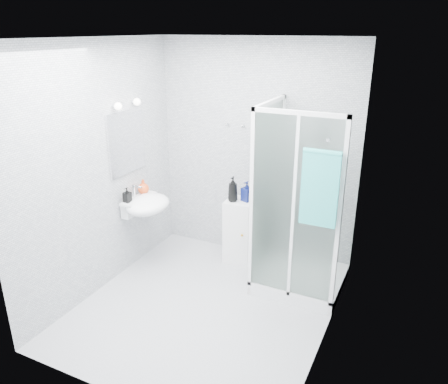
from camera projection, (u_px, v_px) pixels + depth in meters
The scene contains 12 objects.
room at pixel (203, 188), 4.00m from camera, with size 2.40×2.60×2.60m.
shower_enclosure at pixel (293, 250), 4.67m from camera, with size 0.90×0.95×2.00m.
wall_basin at pixel (146, 204), 4.96m from camera, with size 0.46×0.56×0.35m.
mirror at pixel (127, 142), 4.79m from camera, with size 0.02×0.60×0.70m, color white.
vanity_lights at pixel (127, 104), 4.62m from camera, with size 0.10×0.40×0.08m.
wall_hooks at pixel (235, 125), 5.05m from camera, with size 0.23×0.06×0.03m.
storage_cabinet at pixel (240, 231), 5.24m from camera, with size 0.34×0.36×0.78m.
hand_towel at pixel (320, 187), 3.89m from camera, with size 0.34×0.05×0.72m.
shampoo_bottle_a at pixel (233, 189), 5.03m from camera, with size 0.11×0.12×0.30m, color black.
shampoo_bottle_b at pixel (247, 191), 5.05m from camera, with size 0.11×0.11×0.24m, color #0D154E.
soap_dispenser_orange at pixel (143, 186), 5.07m from camera, with size 0.13×0.13×0.17m, color #DA4819.
soap_dispenser_black at pixel (127, 195), 4.82m from camera, with size 0.08×0.08×0.17m, color black.
Camera 1 is at (1.80, -3.30, 2.68)m, focal length 35.00 mm.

